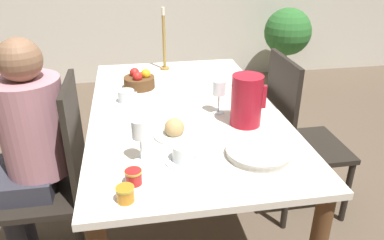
% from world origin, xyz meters
% --- Properties ---
extents(ground_plane, '(20.00, 20.00, 0.00)m').
position_xyz_m(ground_plane, '(0.00, 0.00, 0.00)').
color(ground_plane, brown).
extents(dining_table, '(0.95, 1.62, 0.73)m').
position_xyz_m(dining_table, '(0.00, 0.00, 0.63)').
color(dining_table, silver).
rests_on(dining_table, ground_plane).
extents(chair_person_side, '(0.42, 0.42, 0.97)m').
position_xyz_m(chair_person_side, '(-0.66, -0.17, 0.50)').
color(chair_person_side, black).
rests_on(chair_person_side, ground_plane).
extents(chair_opposite, '(0.42, 0.42, 0.97)m').
position_xyz_m(chair_opposite, '(0.66, 0.01, 0.50)').
color(chair_opposite, black).
rests_on(chair_opposite, ground_plane).
extents(person_seated, '(0.39, 0.41, 1.16)m').
position_xyz_m(person_seated, '(-0.75, -0.13, 0.68)').
color(person_seated, '#33333D').
rests_on(person_seated, ground_plane).
extents(red_pitcher, '(0.17, 0.15, 0.24)m').
position_xyz_m(red_pitcher, '(0.26, -0.23, 0.85)').
color(red_pitcher, '#A31423').
rests_on(red_pitcher, dining_table).
extents(wine_glass_water, '(0.06, 0.06, 0.17)m').
position_xyz_m(wine_glass_water, '(0.16, -0.08, 0.85)').
color(wine_glass_water, white).
rests_on(wine_glass_water, dining_table).
extents(wine_glass_juice, '(0.06, 0.06, 0.18)m').
position_xyz_m(wine_glass_juice, '(-0.24, -0.47, 0.86)').
color(wine_glass_juice, white).
rests_on(wine_glass_juice, dining_table).
extents(teacup_near_person, '(0.15, 0.15, 0.07)m').
position_xyz_m(teacup_near_person, '(-0.08, -0.50, 0.76)').
color(teacup_near_person, silver).
rests_on(teacup_near_person, dining_table).
extents(teacup_across, '(0.15, 0.15, 0.07)m').
position_xyz_m(teacup_across, '(-0.29, 0.12, 0.76)').
color(teacup_across, silver).
rests_on(teacup_across, dining_table).
extents(serving_tray, '(0.27, 0.27, 0.03)m').
position_xyz_m(serving_tray, '(0.23, -0.51, 0.74)').
color(serving_tray, '#B7B2A8').
rests_on(serving_tray, dining_table).
extents(bread_plate, '(0.19, 0.19, 0.09)m').
position_xyz_m(bread_plate, '(-0.09, -0.29, 0.76)').
color(bread_plate, silver).
rests_on(bread_plate, dining_table).
extents(jam_jar_amber, '(0.06, 0.06, 0.06)m').
position_xyz_m(jam_jar_amber, '(-0.28, -0.62, 0.76)').
color(jam_jar_amber, '#A81E1E').
rests_on(jam_jar_amber, dining_table).
extents(jam_jar_red, '(0.06, 0.06, 0.06)m').
position_xyz_m(jam_jar_red, '(-0.31, -0.72, 0.76)').
color(jam_jar_red, '#C67A1E').
rests_on(jam_jar_red, dining_table).
extents(fruit_bowl, '(0.18, 0.18, 0.11)m').
position_xyz_m(fruit_bowl, '(-0.21, 0.34, 0.77)').
color(fruit_bowl, brown).
rests_on(fruit_bowl, dining_table).
extents(candlestick_tall, '(0.06, 0.06, 0.41)m').
position_xyz_m(candlestick_tall, '(-0.03, 0.66, 0.89)').
color(candlestick_tall, olive).
rests_on(candlestick_tall, dining_table).
extents(potted_plant, '(0.51, 0.51, 0.85)m').
position_xyz_m(potted_plant, '(1.47, 2.11, 0.55)').
color(potted_plant, beige).
rests_on(potted_plant, ground_plane).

